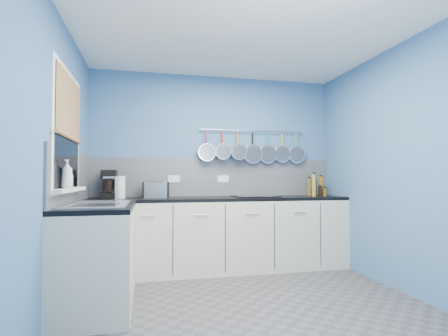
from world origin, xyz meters
name	(u,v)px	position (x,y,z in m)	size (l,w,h in m)	color
floor	(248,307)	(0.00, 0.00, -0.01)	(3.20, 3.00, 0.02)	#47474C
ceiling	(247,28)	(0.00, 0.00, 2.51)	(3.20, 3.00, 0.02)	white
wall_back	(215,170)	(0.00, 1.51, 1.25)	(3.20, 0.02, 2.50)	teal
wall_front	(340,153)	(0.00, -1.51, 1.25)	(3.20, 0.02, 2.50)	teal
wall_left	(54,164)	(-1.61, 0.00, 1.25)	(0.02, 3.00, 2.50)	teal
wall_right	(402,167)	(1.61, 0.00, 1.25)	(0.02, 3.00, 2.50)	teal
backsplash_back	(216,177)	(0.00, 1.49, 1.15)	(3.20, 0.02, 0.50)	gray
backsplash_left	(73,177)	(-1.59, 0.60, 1.15)	(0.02, 1.80, 0.50)	gray
cabinet_run_back	(220,235)	(0.00, 1.20, 0.43)	(3.20, 0.60, 0.86)	beige
worktop_back	(220,199)	(0.00, 1.20, 0.88)	(3.20, 0.60, 0.04)	black
cabinet_run_left	(99,257)	(-1.30, 0.30, 0.43)	(0.60, 1.20, 0.86)	beige
worktop_left	(99,207)	(-1.30, 0.30, 0.88)	(0.60, 1.20, 0.04)	black
window_frame	(68,132)	(-1.58, 0.30, 1.55)	(0.01, 1.00, 1.10)	white
window_glass	(68,132)	(-1.57, 0.30, 1.55)	(0.01, 0.90, 1.00)	black
bamboo_blind	(70,107)	(-1.56, 0.30, 1.77)	(0.01, 0.90, 0.55)	#A6844F
window_sill	(70,190)	(-1.55, 0.30, 1.04)	(0.10, 0.98, 0.03)	white
sink_unit	(99,204)	(-1.30, 0.30, 0.90)	(0.50, 0.95, 0.01)	silver
mixer_tap	(116,190)	(-1.14, 0.12, 1.03)	(0.12, 0.08, 0.26)	silver
socket_left	(174,179)	(-0.55, 1.48, 1.13)	(0.15, 0.01, 0.09)	white
socket_right	(223,179)	(0.10, 1.48, 1.13)	(0.15, 0.01, 0.09)	white
pot_rail	(252,131)	(0.50, 1.45, 1.78)	(0.02, 0.02, 1.45)	silver
soap_bottle_a	(67,174)	(-1.53, 0.09, 1.17)	(0.09, 0.09, 0.24)	white
soap_bottle_b	(68,178)	(-1.53, 0.13, 1.14)	(0.08, 0.08, 0.17)	white
paper_towel	(120,187)	(-1.19, 1.23, 1.03)	(0.12, 0.12, 0.26)	white
coffee_maker	(109,184)	(-1.33, 1.32, 1.07)	(0.19, 0.21, 0.33)	black
toaster	(156,190)	(-0.78, 1.27, 1.00)	(0.30, 0.17, 0.19)	silver
canister	(165,192)	(-0.67, 1.24, 0.97)	(0.09, 0.09, 0.14)	silver
hob	(255,196)	(0.46, 1.23, 0.91)	(0.55, 0.48, 0.01)	black
pan_0	(206,145)	(-0.13, 1.44, 1.57)	(0.24, 0.10, 0.43)	silver
pan_1	(222,145)	(0.08, 1.44, 1.58)	(0.21, 0.11, 0.40)	silver
pan_2	(238,145)	(0.29, 1.44, 1.58)	(0.22, 0.12, 0.41)	silver
pan_3	(253,147)	(0.50, 1.44, 1.56)	(0.26, 0.06, 0.45)	silver
pan_4	(268,147)	(0.71, 1.44, 1.56)	(0.25, 0.06, 0.44)	silver
pan_5	(282,147)	(0.92, 1.44, 1.57)	(0.24, 0.06, 0.43)	silver
pan_6	(296,148)	(1.14, 1.44, 1.56)	(0.24, 0.06, 0.43)	silver
condiment_0	(321,186)	(1.43, 1.30, 1.03)	(0.06, 0.06, 0.26)	#8C5914
condiment_1	(314,185)	(1.35, 1.33, 1.05)	(0.06, 0.06, 0.29)	#265919
condiment_2	(309,187)	(1.27, 1.33, 1.02)	(0.05, 0.05, 0.23)	brown
condiment_3	(325,192)	(1.44, 1.22, 0.95)	(0.06, 0.06, 0.10)	brown
condiment_4	(320,191)	(1.37, 1.22, 0.96)	(0.05, 0.05, 0.13)	black
condiment_5	(314,185)	(1.28, 1.21, 1.05)	(0.06, 0.06, 0.29)	olive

